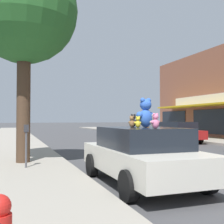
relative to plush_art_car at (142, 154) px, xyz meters
The scene contains 12 objects.
sidewalk_near 3.02m from the plush_art_car, 169.67° to the right, with size 3.46×90.00×0.15m.
plush_art_car is the anchor object (origin of this frame).
teddy_bear_giant 1.01m from the plush_art_car, 13.43° to the left, with size 0.56×0.39×0.73m.
teddy_bear_orange 1.46m from the plush_art_car, 56.84° to the left, with size 0.17×0.15×0.24m.
teddy_bear_cream 0.97m from the plush_art_car, 83.37° to the right, with size 0.23×0.14×0.32m.
teddy_bear_brown 0.84m from the plush_art_car, 123.47° to the left, with size 0.18×0.22×0.29m.
teddy_bear_pink 1.20m from the plush_art_car, 95.99° to the right, with size 0.25×0.18×0.34m.
teddy_bear_black 1.06m from the plush_art_car, 83.04° to the left, with size 0.21×0.26×0.35m.
teddy_bear_yellow 0.80m from the plush_art_car, 147.82° to the right, with size 0.21×0.14×0.28m.
parked_car_far_right 12.83m from the plush_art_car, 53.64° to the left, with size 1.95×4.36×1.41m.
street_tree 6.32m from the plush_art_car, 126.27° to the left, with size 3.60×3.60×6.91m.
parking_meter 3.59m from the plush_art_car, 136.37° to the left, with size 0.14×0.10×1.27m.
Camera 1 is at (-6.81, -5.70, 1.58)m, focal length 45.00 mm.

